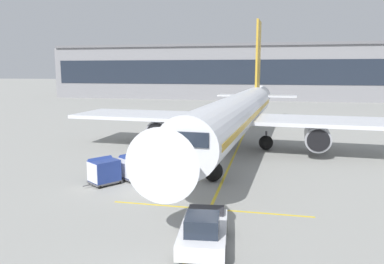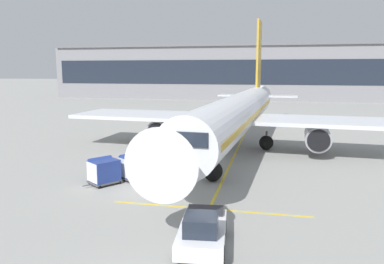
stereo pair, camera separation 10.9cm
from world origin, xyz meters
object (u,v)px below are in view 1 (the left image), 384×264
(baggage_cart_second, at_px, (104,171))
(safety_cone_wingtip, at_px, (166,148))
(ground_crew_by_loader, at_px, (181,163))
(ground_crew_by_carts, at_px, (122,166))
(ground_crew_marshaller, at_px, (168,168))
(pushback_tug, at_px, (203,231))
(safety_cone_nose_mark, at_px, (144,153))
(safety_cone_engine_keepout, at_px, (178,148))
(baggage_cart_lead, at_px, (134,166))
(belt_loader, at_px, (176,161))
(parked_airplane, at_px, (238,114))
(ground_crew_wingwalker, at_px, (137,161))

(baggage_cart_second, height_order, safety_cone_wingtip, baggage_cart_second)
(ground_crew_by_loader, relative_size, ground_crew_by_carts, 1.00)
(ground_crew_by_loader, xyz_separation_m, ground_crew_marshaller, (-0.58, -1.60, 0.00))
(pushback_tug, relative_size, safety_cone_nose_mark, 6.42)
(ground_crew_by_carts, relative_size, safety_cone_engine_keepout, 2.52)
(safety_cone_wingtip, relative_size, safety_cone_nose_mark, 1.10)
(baggage_cart_lead, xyz_separation_m, pushback_tug, (7.06, -9.79, -0.17))
(belt_loader, xyz_separation_m, pushback_tug, (4.57, -12.68, -0.02))
(parked_airplane, height_order, ground_crew_by_carts, parked_airplane)
(ground_crew_by_carts, bearing_deg, safety_cone_engine_keepout, 80.54)
(baggage_cart_second, relative_size, ground_crew_wingwalker, 1.54)
(ground_crew_wingwalker, bearing_deg, ground_crew_marshaller, -27.93)
(parked_airplane, relative_size, ground_crew_marshaller, 25.90)
(belt_loader, bearing_deg, baggage_cart_lead, -130.74)
(ground_crew_marshaller, distance_m, safety_cone_wingtip, 10.04)
(belt_loader, xyz_separation_m, safety_cone_nose_mark, (-4.27, 4.38, -0.49))
(pushback_tug, bearing_deg, belt_loader, 109.83)
(ground_crew_wingwalker, distance_m, safety_cone_engine_keepout, 8.79)
(parked_airplane, distance_m, ground_crew_by_loader, 11.43)
(parked_airplane, distance_m, belt_loader, 10.56)
(baggage_cart_lead, bearing_deg, parked_airplane, 61.57)
(baggage_cart_lead, relative_size, safety_cone_nose_mark, 3.76)
(ground_crew_by_loader, bearing_deg, ground_crew_wingwalker, 179.79)
(pushback_tug, distance_m, ground_crew_by_carts, 12.50)
(parked_airplane, height_order, baggage_cart_lead, parked_airplane)
(belt_loader, bearing_deg, baggage_cart_second, -132.80)
(parked_airplane, distance_m, baggage_cart_second, 16.34)
(safety_cone_nose_mark, bearing_deg, safety_cone_wingtip, 57.74)
(safety_cone_wingtip, height_order, safety_cone_nose_mark, safety_cone_wingtip)
(ground_crew_marshaller, xyz_separation_m, ground_crew_wingwalker, (-3.04, 1.61, 0.00))
(baggage_cart_second, height_order, ground_crew_marshaller, baggage_cart_second)
(safety_cone_wingtip, xyz_separation_m, safety_cone_nose_mark, (-1.47, -2.33, -0.04))
(ground_crew_wingwalker, relative_size, safety_cone_nose_mark, 2.44)
(belt_loader, bearing_deg, ground_crew_marshaller, -87.46)
(ground_crew_wingwalker, bearing_deg, safety_cone_nose_mark, 103.56)
(safety_cone_engine_keepout, bearing_deg, baggage_cart_lead, -94.52)
(pushback_tug, height_order, safety_cone_engine_keepout, pushback_tug)
(safety_cone_engine_keepout, height_order, safety_cone_wingtip, safety_cone_wingtip)
(baggage_cart_lead, bearing_deg, belt_loader, 49.26)
(baggage_cart_second, bearing_deg, baggage_cart_lead, 43.87)
(pushback_tug, bearing_deg, ground_crew_marshaller, 114.40)
(baggage_cart_lead, height_order, safety_cone_engine_keepout, baggage_cart_lead)
(baggage_cart_second, distance_m, safety_cone_nose_mark, 8.93)
(pushback_tug, distance_m, safety_cone_nose_mark, 19.22)
(pushback_tug, xyz_separation_m, ground_crew_by_loader, (-3.86, 11.39, 0.17))
(baggage_cart_second, height_order, ground_crew_wingwalker, baggage_cart_second)
(baggage_cart_lead, relative_size, baggage_cart_second, 1.00)
(ground_crew_marshaller, height_order, ground_crew_wingwalker, same)
(baggage_cart_lead, bearing_deg, ground_crew_by_loader, 26.62)
(pushback_tug, xyz_separation_m, ground_crew_by_carts, (-7.99, 9.61, 0.17))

